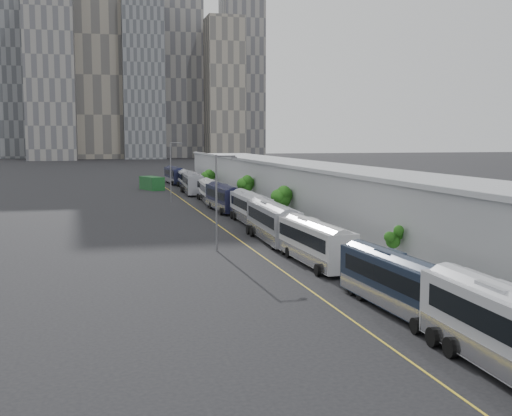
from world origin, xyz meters
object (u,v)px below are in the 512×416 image
object	(u,v)px
bus_2	(314,246)
bus_4	(250,210)
shipping_container	(152,183)
bus_9	(175,177)
bus_1	(400,288)
street_lamp_far	(172,168)
bus_3	(273,225)
bus_5	(224,200)
bus_7	(192,185)
street_lamp_near	(218,196)
bus_8	(186,180)
suv	(149,183)
bus_6	(210,193)

from	to	relation	value
bus_2	bus_4	world-z (taller)	bus_4
shipping_container	bus_9	bearing A→B (deg)	48.95
bus_1	street_lamp_far	size ratio (longest dim) A/B	1.24
bus_1	bus_3	world-z (taller)	bus_3
bus_3	bus_5	xyz separation A→B (m)	(0.39, 27.63, -0.04)
bus_7	bus_9	size ratio (longest dim) A/B	1.04
bus_1	bus_2	world-z (taller)	bus_2
bus_5	bus_9	size ratio (longest dim) A/B	0.98
street_lamp_near	street_lamp_far	distance (m)	46.64
bus_7	shipping_container	size ratio (longest dim) A/B	2.11
bus_2	street_lamp_near	size ratio (longest dim) A/B	1.41
bus_4	shipping_container	distance (m)	54.78
bus_8	shipping_container	distance (m)	8.56
bus_1	bus_9	xyz separation A→B (m)	(-0.22, 111.37, 0.18)
bus_4	bus_7	distance (m)	42.62
bus_5	suv	world-z (taller)	bus_5
bus_8	shipping_container	xyz separation A→B (m)	(-7.49, -4.14, -0.21)
bus_3	suv	world-z (taller)	bus_3
street_lamp_far	bus_9	bearing A→B (deg)	82.56
street_lamp_far	bus_4	bearing A→B (deg)	-77.48
bus_5	bus_4	bearing A→B (deg)	-89.15
bus_4	bus_9	distance (m)	69.94
street_lamp_far	bus_2	bearing A→B (deg)	-84.32
suv	street_lamp_near	bearing A→B (deg)	-95.42
street_lamp_near	bus_6	bearing A→B (deg)	81.15
bus_7	bus_8	xyz separation A→B (m)	(0.95, 15.80, -0.18)
bus_5	suv	distance (m)	50.10
bus_5	street_lamp_far	world-z (taller)	street_lamp_far
bus_4	bus_5	size ratio (longest dim) A/B	0.99
bus_3	bus_5	size ratio (longest dim) A/B	1.02
bus_9	street_lamp_far	size ratio (longest dim) A/B	1.39
bus_7	shipping_container	bearing A→B (deg)	122.54
bus_3	street_lamp_far	bearing A→B (deg)	99.06
bus_4	bus_8	distance (m)	58.41
bus_5	street_lamp_near	world-z (taller)	street_lamp_near
bus_7	suv	distance (m)	21.68
bus_5	street_lamp_near	bearing A→B (deg)	-103.85
street_lamp_far	bus_6	bearing A→B (deg)	-8.02
bus_2	bus_8	distance (m)	84.66
bus_8	bus_3	bearing A→B (deg)	-88.89
bus_5	street_lamp_far	distance (m)	16.40
bus_5	bus_9	world-z (taller)	bus_9
bus_9	bus_7	bearing A→B (deg)	-92.83
bus_9	bus_6	bearing A→B (deg)	-92.00
bus_3	street_lamp_near	bearing A→B (deg)	-145.06
bus_1	bus_5	distance (m)	55.12
street_lamp_far	bus_7	bearing A→B (deg)	68.90
bus_2	shipping_container	size ratio (longest dim) A/B	1.90
bus_8	bus_9	size ratio (longest dim) A/B	0.93
bus_2	bus_8	world-z (taller)	bus_2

